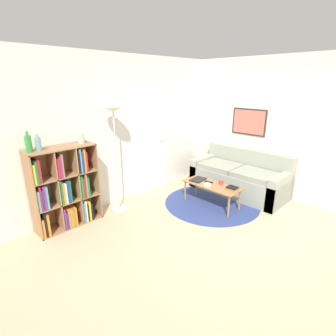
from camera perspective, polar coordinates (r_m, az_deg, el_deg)
name	(u,v)px	position (r m, az deg, el deg)	size (l,w,h in m)	color
ground_plane	(242,249)	(3.81, 15.74, -16.62)	(14.00, 14.00, 0.00)	tan
wall_back	(128,131)	(4.89, -8.66, 8.05)	(7.13, 0.11, 2.60)	silver
wall_right	(247,125)	(5.64, 16.85, 8.97)	(0.08, 5.44, 2.60)	silver
rug	(212,203)	(4.96, 9.46, -7.48)	(1.73, 1.73, 0.01)	navy
bookshelf	(64,190)	(4.24, -21.61, -4.49)	(0.97, 0.34, 1.25)	#936B47
floor_lamp	(114,125)	(4.31, -11.68, 9.21)	(0.33, 0.33, 1.77)	#B7B7BC
couch	(240,178)	(5.47, 15.38, -2.09)	(0.82, 1.85, 0.84)	gray
coffee_table	(212,187)	(4.77, 9.48, -4.04)	(0.42, 1.03, 0.39)	#996B42
laptop	(198,179)	(4.93, 6.56, -2.49)	(0.33, 0.25, 0.02)	black
bowl	(207,185)	(4.67, 8.55, -3.62)	(0.13, 0.13, 0.04)	silver
book_stack_on_table	(233,188)	(4.57, 13.87, -4.35)	(0.15, 0.18, 0.06)	orange
cup	(221,182)	(4.77, 11.51, -3.07)	(0.08, 0.08, 0.08)	#A33D33
remote	(209,182)	(4.83, 8.86, -3.03)	(0.08, 0.15, 0.02)	black
bottle_left	(28,144)	(3.91, -28.10, 4.70)	(0.08, 0.08, 0.28)	#2D8438
bottle_middle	(38,144)	(3.93, -26.41, 4.72)	(0.07, 0.07, 0.23)	#6B93A3
vase_on_shelf	(81,138)	(4.17, -18.37, 6.12)	(0.10, 0.10, 0.16)	#B7B2A8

